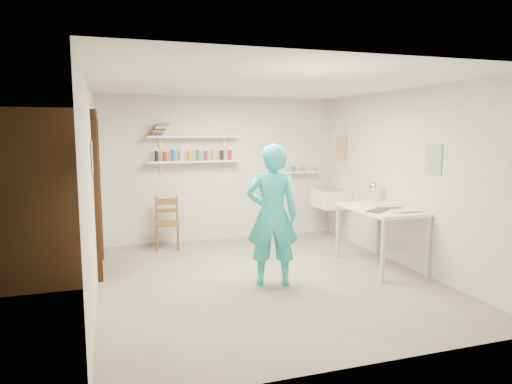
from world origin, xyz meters
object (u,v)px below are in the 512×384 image
object	(u,v)px
belfast_sink	(330,198)
wall_clock	(262,190)
desk_lamp	(375,187)
wooden_chair	(167,223)
man	(272,215)
work_table	(380,237)

from	to	relation	value
belfast_sink	wall_clock	xyz separation A→B (m)	(-1.80, -1.69, 0.43)
wall_clock	belfast_sink	bearing A→B (deg)	59.47
belfast_sink	desk_lamp	size ratio (longest dim) A/B	3.90
desk_lamp	wooden_chair	bearing A→B (deg)	154.58
belfast_sink	desk_lamp	distance (m)	1.25
man	wall_clock	xyz separation A→B (m)	(-0.06, 0.21, 0.28)
wooden_chair	desk_lamp	bearing A→B (deg)	-18.51
belfast_sink	desk_lamp	world-z (taller)	desk_lamp
work_table	desk_lamp	xyz separation A→B (m)	(0.20, 0.49, 0.63)
belfast_sink	desk_lamp	xyz separation A→B (m)	(0.09, -1.20, 0.34)
man	desk_lamp	world-z (taller)	man
wall_clock	work_table	bearing A→B (deg)	16.35
wall_clock	wooden_chair	world-z (taller)	wall_clock
man	belfast_sink	bearing A→B (deg)	-116.16
wall_clock	desk_lamp	distance (m)	1.96
wall_clock	desk_lamp	world-z (taller)	wall_clock
wooden_chair	desk_lamp	distance (m)	3.20
belfast_sink	wooden_chair	size ratio (longest dim) A/B	0.73
belfast_sink	wall_clock	world-z (taller)	wall_clock
man	wooden_chair	bearing A→B (deg)	-47.71
belfast_sink	work_table	xyz separation A→B (m)	(-0.11, -1.69, -0.29)
wall_clock	man	bearing A→B (deg)	-57.31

